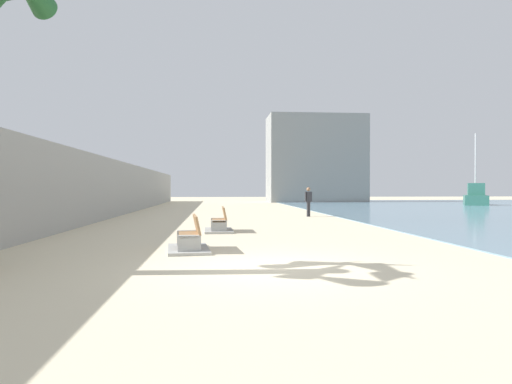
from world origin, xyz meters
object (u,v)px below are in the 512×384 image
object	(u,v)px
person_walking	(308,199)
boat_distant	(476,197)
bench_near	(189,242)
bench_far	(219,226)

from	to	relation	value
person_walking	boat_distant	size ratio (longest dim) A/B	0.25
person_walking	boat_distant	xyz separation A→B (m)	(20.37, 16.04, -0.20)
bench_near	bench_far	xyz separation A→B (m)	(0.86, 5.39, 0.00)
boat_distant	bench_far	bearing A→B (deg)	-135.98
bench_near	boat_distant	size ratio (longest dim) A/B	0.30
person_walking	bench_far	bearing A→B (deg)	-121.46
bench_far	person_walking	xyz separation A→B (m)	(5.46, 8.91, 0.81)
bench_far	person_walking	distance (m)	10.48
bench_near	person_walking	size ratio (longest dim) A/B	1.23
bench_far	person_walking	world-z (taller)	person_walking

